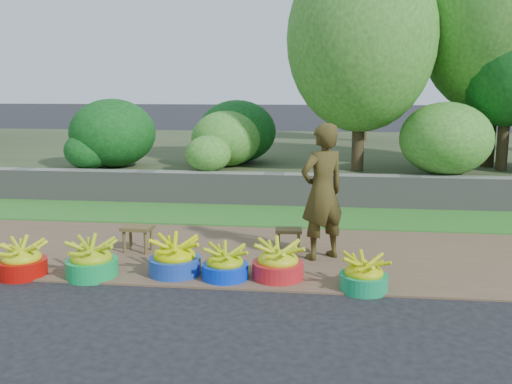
# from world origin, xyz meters

# --- Properties ---
(ground_plane) EXTENTS (120.00, 120.00, 0.00)m
(ground_plane) POSITION_xyz_m (0.00, 0.00, 0.00)
(ground_plane) COLOR black
(ground_plane) RESTS_ON ground
(dirt_shoulder) EXTENTS (80.00, 2.50, 0.02)m
(dirt_shoulder) POSITION_xyz_m (0.00, 1.25, 0.01)
(dirt_shoulder) COLOR brown
(dirt_shoulder) RESTS_ON ground
(grass_verge) EXTENTS (80.00, 1.50, 0.04)m
(grass_verge) POSITION_xyz_m (0.00, 3.25, 0.02)
(grass_verge) COLOR #307826
(grass_verge) RESTS_ON ground
(retaining_wall) EXTENTS (80.00, 0.35, 0.55)m
(retaining_wall) POSITION_xyz_m (0.00, 4.10, 0.28)
(retaining_wall) COLOR gray
(retaining_wall) RESTS_ON ground
(earth_bank) EXTENTS (80.00, 10.00, 0.50)m
(earth_bank) POSITION_xyz_m (0.00, 9.00, 0.25)
(earth_bank) COLOR #3B4628
(earth_bank) RESTS_ON ground
(vegetation) EXTENTS (30.28, 8.25, 4.47)m
(vegetation) POSITION_xyz_m (-0.63, 7.41, 2.64)
(vegetation) COLOR #352B18
(vegetation) RESTS_ON earth_bank
(basin_a) EXTENTS (0.51, 0.51, 0.38)m
(basin_a) POSITION_xyz_m (-2.31, 0.16, 0.17)
(basin_a) COLOR #AF0C06
(basin_a) RESTS_ON ground
(basin_b) EXTENTS (0.54, 0.54, 0.40)m
(basin_b) POSITION_xyz_m (-1.57, 0.21, 0.18)
(basin_b) COLOR #109D47
(basin_b) RESTS_ON ground
(basin_c) EXTENTS (0.55, 0.55, 0.41)m
(basin_c) POSITION_xyz_m (-0.72, 0.37, 0.18)
(basin_c) COLOR #1A3FA6
(basin_c) RESTS_ON ground
(basin_d) EXTENTS (0.48, 0.48, 0.36)m
(basin_d) POSITION_xyz_m (-0.16, 0.30, 0.16)
(basin_d) COLOR #0733D8
(basin_d) RESTS_ON ground
(basin_e) EXTENTS (0.53, 0.53, 0.40)m
(basin_e) POSITION_xyz_m (0.38, 0.37, 0.18)
(basin_e) COLOR red
(basin_e) RESTS_ON ground
(basin_f) EXTENTS (0.47, 0.47, 0.35)m
(basin_f) POSITION_xyz_m (1.24, 0.15, 0.16)
(basin_f) COLOR #139052
(basin_f) RESTS_ON ground
(stool_left) EXTENTS (0.37, 0.30, 0.31)m
(stool_left) POSITION_xyz_m (-1.38, 1.14, 0.27)
(stool_left) COLOR brown
(stool_left) RESTS_ON dirt_shoulder
(stool_right) EXTENTS (0.33, 0.26, 0.28)m
(stool_right) POSITION_xyz_m (0.42, 1.37, 0.24)
(stool_right) COLOR brown
(stool_right) RESTS_ON dirt_shoulder
(vendor_woman) EXTENTS (0.68, 0.64, 1.56)m
(vendor_woman) POSITION_xyz_m (0.81, 1.13, 0.80)
(vendor_woman) COLOR black
(vendor_woman) RESTS_ON dirt_shoulder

